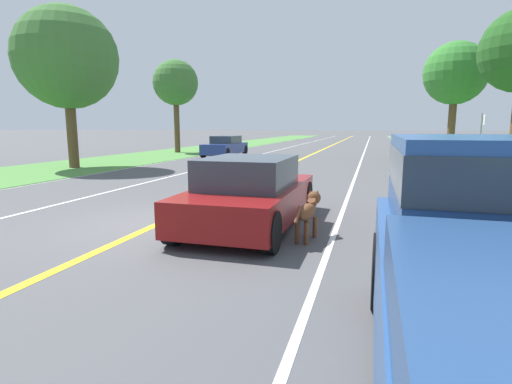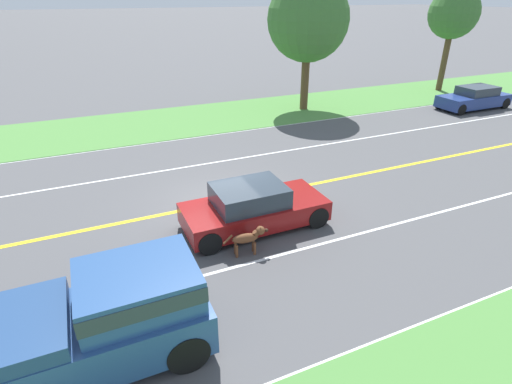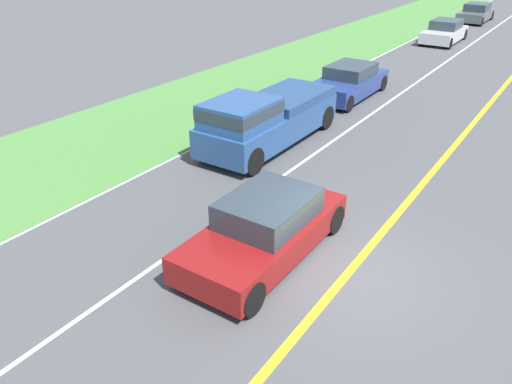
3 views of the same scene
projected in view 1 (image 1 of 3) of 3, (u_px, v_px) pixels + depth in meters
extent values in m
plane|color=#4C4C4F|center=(159.00, 224.00, 8.11)|extent=(400.00, 400.00, 0.00)
cube|color=yellow|center=(159.00, 223.00, 8.11)|extent=(0.18, 160.00, 0.01)
cube|color=white|center=(333.00, 237.00, 7.15)|extent=(0.10, 160.00, 0.01)
cube|color=white|center=(22.00, 213.00, 9.08)|extent=(0.10, 160.00, 0.01)
cube|color=maroon|center=(251.00, 200.00, 7.98)|extent=(1.84, 4.27, 0.61)
cube|color=#2D3842|center=(248.00, 172.00, 7.72)|extent=(1.58, 2.05, 0.57)
cylinder|color=black|center=(306.00, 196.00, 9.38)|extent=(0.22, 0.68, 0.68)
cylinder|color=black|center=(270.00, 232.00, 6.17)|extent=(0.22, 0.68, 0.68)
cylinder|color=black|center=(239.00, 193.00, 9.84)|extent=(0.22, 0.68, 0.68)
cylinder|color=black|center=(174.00, 225.00, 6.63)|extent=(0.22, 0.68, 0.68)
ellipsoid|color=brown|center=(307.00, 212.00, 6.84)|extent=(0.33, 0.74, 0.27)
cylinder|color=brown|center=(315.00, 227.00, 7.09)|extent=(0.08, 0.08, 0.37)
cylinder|color=brown|center=(306.00, 234.00, 6.64)|extent=(0.08, 0.08, 0.37)
cylinder|color=brown|center=(306.00, 226.00, 7.15)|extent=(0.08, 0.08, 0.37)
cylinder|color=brown|center=(297.00, 233.00, 6.71)|extent=(0.08, 0.08, 0.37)
cylinder|color=brown|center=(312.00, 203.00, 7.10)|extent=(0.18, 0.21, 0.19)
sphere|color=brown|center=(314.00, 198.00, 7.20)|extent=(0.27, 0.27, 0.24)
ellipsoid|color=#331E14|center=(317.00, 197.00, 7.35)|extent=(0.12, 0.13, 0.09)
cone|color=#55301C|center=(318.00, 193.00, 7.14)|extent=(0.09, 0.09, 0.11)
cone|color=#55301C|center=(310.00, 193.00, 7.20)|extent=(0.09, 0.09, 0.11)
cylinder|color=brown|center=(298.00, 215.00, 6.42)|extent=(0.09, 0.27, 0.26)
cube|color=#284C84|center=(505.00, 182.00, 3.27)|extent=(1.72, 2.15, 0.75)
cube|color=#2D3842|center=(506.00, 169.00, 3.25)|extent=(1.74, 2.18, 0.33)
cylinder|color=black|center=(383.00, 272.00, 4.27)|extent=(0.22, 0.83, 0.83)
cube|color=navy|center=(225.00, 148.00, 26.76)|extent=(1.75, 4.54, 0.66)
cube|color=#2D3842|center=(226.00, 140.00, 26.84)|extent=(1.51, 2.18, 0.49)
cylinder|color=black|center=(203.00, 153.00, 25.25)|extent=(0.22, 0.64, 0.64)
cylinder|color=black|center=(224.00, 149.00, 28.76)|extent=(0.22, 0.64, 0.64)
cylinder|color=black|center=(227.00, 153.00, 24.82)|extent=(0.22, 0.64, 0.64)
cylinder|color=black|center=(245.00, 150.00, 28.33)|extent=(0.22, 0.64, 0.64)
cylinder|color=brown|center=(451.00, 127.00, 23.14)|extent=(0.42, 0.42, 3.80)
sphere|color=#337A2D|center=(456.00, 73.00, 22.65)|extent=(3.52, 3.52, 3.52)
cylinder|color=brown|center=(72.00, 130.00, 18.68)|extent=(0.46, 0.46, 3.55)
sphere|color=#3D7033|center=(67.00, 58.00, 18.15)|extent=(4.58, 4.58, 4.58)
cylinder|color=brown|center=(177.00, 125.00, 29.80)|extent=(0.41, 0.41, 4.07)
sphere|color=#3D7033|center=(176.00, 83.00, 29.29)|extent=(3.30, 3.30, 3.30)
cylinder|color=gray|center=(479.00, 145.00, 15.78)|extent=(0.08, 0.08, 2.47)
cube|color=white|center=(483.00, 120.00, 15.61)|extent=(0.03, 0.64, 0.40)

